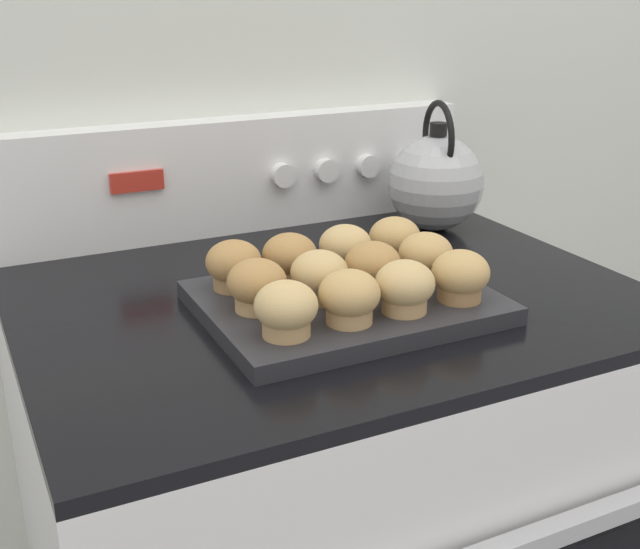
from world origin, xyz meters
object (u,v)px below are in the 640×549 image
at_px(muffin_r0_c2, 405,287).
at_px(muffin_r1_c0, 257,285).
at_px(muffin_r0_c0, 286,309).
at_px(muffin_r2_c2, 345,248).
at_px(muffin_r1_c2, 373,267).
at_px(muffin_r1_c3, 426,257).
at_px(tea_kettle, 435,181).
at_px(muffin_r0_c3, 460,276).
at_px(muffin_r1_c1, 319,276).
at_px(muffin_pan, 345,302).
at_px(muffin_r2_c3, 395,240).
at_px(muffin_r2_c0, 234,265).
at_px(muffin_r0_c1, 349,297).
at_px(muffin_r2_c1, 290,258).

xyz_separation_m(muffin_r0_c2, muffin_r1_c0, (-0.15, 0.08, 0.00)).
distance_m(muffin_r0_c0, muffin_r2_c2, 0.22).
bearing_deg(muffin_r1_c2, muffin_r1_c3, 1.81).
xyz_separation_m(muffin_r0_c0, tea_kettle, (0.41, 0.32, 0.03)).
bearing_deg(muffin_r0_c0, muffin_r0_c3, 0.52).
relative_size(muffin_r1_c1, muffin_r1_c3, 1.00).
height_order(muffin_pan, muffin_r1_c3, muffin_r1_c3).
bearing_deg(muffin_r2_c2, tea_kettle, 33.25).
xyz_separation_m(muffin_r0_c3, tea_kettle, (0.17, 0.32, 0.03)).
xyz_separation_m(muffin_r0_c0, muffin_r2_c3, (0.23, 0.16, 0.00)).
height_order(muffin_r1_c1, muffin_r1_c2, same).
relative_size(muffin_r2_c0, tea_kettle, 0.33).
distance_m(muffin_r0_c3, muffin_r1_c3, 0.08).
xyz_separation_m(muffin_r0_c2, tea_kettle, (0.25, 0.32, 0.03)).
distance_m(muffin_r1_c3, tea_kettle, 0.30).
bearing_deg(muffin_r0_c1, muffin_r2_c1, 92.03).
bearing_deg(muffin_r2_c0, muffin_r2_c1, -3.50).
relative_size(muffin_r0_c2, muffin_r2_c0, 1.00).
xyz_separation_m(muffin_r0_c1, muffin_r2_c1, (-0.01, 0.15, 0.00)).
bearing_deg(muffin_r1_c2, muffin_r0_c1, -133.85).
relative_size(muffin_pan, muffin_r2_c1, 4.97).
relative_size(muffin_r0_c0, muffin_r2_c1, 1.00).
height_order(muffin_r2_c1, tea_kettle, tea_kettle).
height_order(muffin_r0_c0, muffin_r2_c2, same).
bearing_deg(muffin_r2_c0, muffin_r0_c3, -33.95).
xyz_separation_m(muffin_r1_c0, muffin_r2_c0, (0.00, 0.08, 0.00)).
distance_m(muffin_r1_c2, muffin_r1_c3, 0.08).
xyz_separation_m(muffin_r0_c0, muffin_r0_c2, (0.15, 0.00, 0.00)).
height_order(muffin_r1_c0, muffin_r1_c3, same).
relative_size(muffin_r1_c2, tea_kettle, 0.33).
height_order(muffin_r1_c3, muffin_r2_c3, same).
xyz_separation_m(muffin_r2_c2, tea_kettle, (0.25, 0.16, 0.03)).
distance_m(muffin_r0_c1, muffin_r2_c0, 0.18).
bearing_deg(muffin_pan, muffin_r1_c1, -175.38).
xyz_separation_m(muffin_r0_c2, muffin_r2_c2, (0.00, 0.16, 0.00)).
bearing_deg(muffin_r1_c3, muffin_r2_c3, 89.54).
height_order(muffin_r0_c2, muffin_r1_c3, same).
xyz_separation_m(muffin_r1_c0, muffin_r1_c2, (0.15, -0.00, 0.00)).
height_order(muffin_r1_c0, tea_kettle, tea_kettle).
height_order(muffin_r0_c3, muffin_r1_c2, same).
height_order(muffin_pan, muffin_r2_c3, muffin_r2_c3).
height_order(muffin_r0_c0, tea_kettle, tea_kettle).
height_order(muffin_r2_c1, muffin_r2_c3, same).
height_order(muffin_r0_c2, muffin_r2_c0, same).
bearing_deg(muffin_r1_c1, tea_kettle, 36.64).
bearing_deg(tea_kettle, muffin_r1_c2, -136.25).
bearing_deg(muffin_r2_c0, muffin_r1_c2, -27.90).
distance_m(muffin_r1_c1, muffin_r2_c2, 0.11).
relative_size(muffin_r0_c3, tea_kettle, 0.33).
bearing_deg(muffin_r0_c1, muffin_r0_c0, -179.45).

